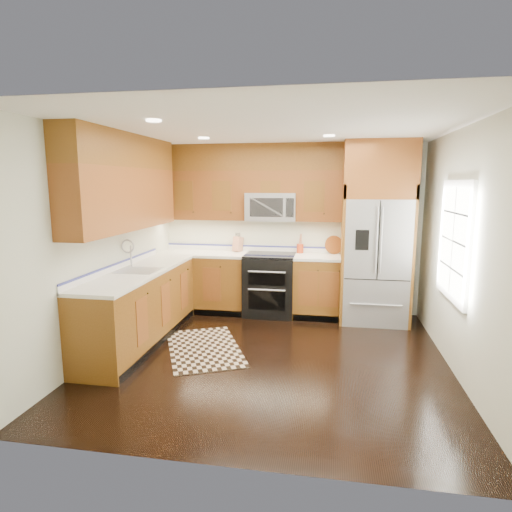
% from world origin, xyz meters
% --- Properties ---
extents(ground, '(4.00, 4.00, 0.00)m').
position_xyz_m(ground, '(0.00, 0.00, 0.00)').
color(ground, black).
rests_on(ground, ground).
extents(wall_back, '(4.00, 0.02, 2.60)m').
position_xyz_m(wall_back, '(0.00, 2.00, 1.30)').
color(wall_back, silver).
rests_on(wall_back, ground).
extents(wall_left, '(0.02, 4.00, 2.60)m').
position_xyz_m(wall_left, '(-2.00, 0.00, 1.30)').
color(wall_left, silver).
rests_on(wall_left, ground).
extents(wall_right, '(0.02, 4.00, 2.60)m').
position_xyz_m(wall_right, '(2.00, 0.00, 1.30)').
color(wall_right, silver).
rests_on(wall_right, ground).
extents(window, '(0.04, 1.10, 1.30)m').
position_xyz_m(window, '(1.98, 0.20, 1.40)').
color(window, white).
rests_on(window, ground).
extents(base_cabinets, '(2.85, 3.00, 0.90)m').
position_xyz_m(base_cabinets, '(-1.23, 0.90, 0.45)').
color(base_cabinets, brown).
rests_on(base_cabinets, ground).
extents(countertop, '(2.86, 3.01, 0.04)m').
position_xyz_m(countertop, '(-1.09, 1.01, 0.92)').
color(countertop, white).
rests_on(countertop, base_cabinets).
extents(upper_cabinets, '(2.85, 3.00, 1.15)m').
position_xyz_m(upper_cabinets, '(-1.15, 1.09, 2.02)').
color(upper_cabinets, brown).
rests_on(upper_cabinets, ground).
extents(range, '(0.76, 0.67, 0.95)m').
position_xyz_m(range, '(-0.25, 1.67, 0.47)').
color(range, black).
rests_on(range, ground).
extents(microwave, '(0.76, 0.40, 0.42)m').
position_xyz_m(microwave, '(-0.25, 1.80, 1.66)').
color(microwave, '#B2B2B7').
rests_on(microwave, ground).
extents(refrigerator, '(0.98, 0.75, 2.60)m').
position_xyz_m(refrigerator, '(1.30, 1.63, 1.30)').
color(refrigerator, '#B2B2B7').
rests_on(refrigerator, ground).
extents(sink_faucet, '(0.54, 0.44, 0.37)m').
position_xyz_m(sink_faucet, '(-1.73, 0.23, 0.99)').
color(sink_faucet, '#B2B2B7').
rests_on(sink_faucet, countertop).
extents(rug, '(1.34, 1.61, 0.01)m').
position_xyz_m(rug, '(-0.85, 0.13, 0.01)').
color(rug, black).
rests_on(rug, ground).
extents(knife_block, '(0.15, 0.18, 0.30)m').
position_xyz_m(knife_block, '(-0.80, 1.88, 1.06)').
color(knife_block, '#AA7052').
rests_on(knife_block, countertop).
extents(utensil_crock, '(0.12, 0.12, 0.30)m').
position_xyz_m(utensil_crock, '(0.19, 1.91, 1.04)').
color(utensil_crock, '#AD3615').
rests_on(utensil_crock, countertop).
extents(cutting_board, '(0.36, 0.36, 0.02)m').
position_xyz_m(cutting_board, '(0.71, 1.92, 0.95)').
color(cutting_board, brown).
rests_on(cutting_board, countertop).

